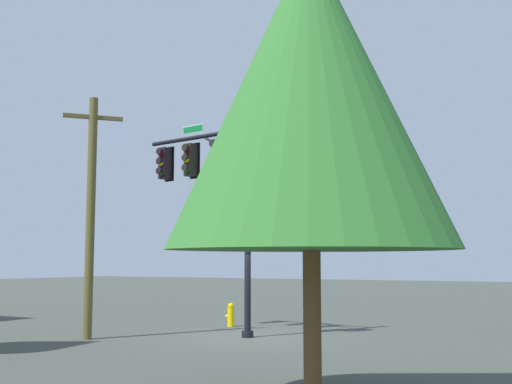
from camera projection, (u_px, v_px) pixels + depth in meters
ground_plane at (248, 337)px, 19.46m from camera, size 120.00×120.00×0.00m
signal_pole_assembly at (221, 182)px, 20.71m from camera, size 4.96×1.33×7.27m
utility_pole at (91, 212)px, 19.40m from camera, size 1.28×1.43×7.33m
fire_hydrant at (231, 315)px, 22.71m from camera, size 0.33×0.24×0.83m
tree_near at (310, 91)px, 10.35m from camera, size 4.63×4.63×7.63m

